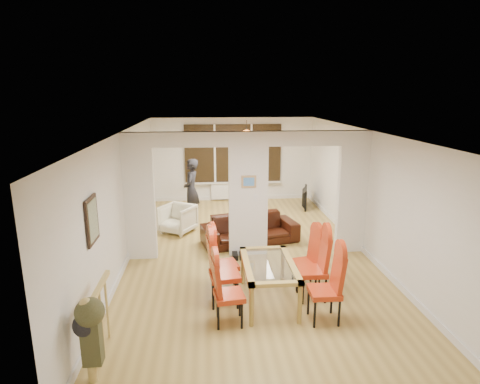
{
  "coord_description": "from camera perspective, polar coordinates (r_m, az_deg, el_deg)",
  "views": [
    {
      "loc": [
        -0.86,
        -7.93,
        3.35
      ],
      "look_at": [
        -0.12,
        0.6,
        1.21
      ],
      "focal_mm": 30.0,
      "sensor_mm": 36.0,
      "label": 1
    }
  ],
  "objects": [
    {
      "name": "floor",
      "position": [
        8.65,
        1.13,
        -8.77
      ],
      "size": [
        5.0,
        9.0,
        0.01
      ],
      "primitive_type": "cube",
      "color": "#AD8F45",
      "rests_on": "ground"
    },
    {
      "name": "room_walls",
      "position": [
        8.24,
        1.17,
        -0.4
      ],
      "size": [
        5.0,
        9.0,
        2.6
      ],
      "primitive_type": null,
      "color": "silver",
      "rests_on": "floor"
    },
    {
      "name": "divider_wall",
      "position": [
        8.24,
        1.17,
        -0.4
      ],
      "size": [
        5.0,
        0.18,
        2.6
      ],
      "primitive_type": "cube",
      "color": "white",
      "rests_on": "floor"
    },
    {
      "name": "bay_window_blinds",
      "position": [
        12.54,
        -0.99,
        5.52
      ],
      "size": [
        3.0,
        0.08,
        1.8
      ],
      "primitive_type": "cube",
      "color": "black",
      "rests_on": "room_walls"
    },
    {
      "name": "radiator",
      "position": [
        12.73,
        -0.96,
        0.14
      ],
      "size": [
        1.4,
        0.08,
        0.5
      ],
      "primitive_type": "cube",
      "color": "white",
      "rests_on": "floor"
    },
    {
      "name": "pendant_light",
      "position": [
        11.36,
        0.92,
        7.93
      ],
      "size": [
        0.36,
        0.36,
        0.36
      ],
      "primitive_type": "sphere",
      "color": "orange",
      "rests_on": "room_walls"
    },
    {
      "name": "stair_newel",
      "position": [
        5.67,
        -19.28,
        -16.42
      ],
      "size": [
        0.4,
        1.2,
        1.1
      ],
      "primitive_type": null,
      "color": "tan",
      "rests_on": "floor"
    },
    {
      "name": "wall_poster",
      "position": [
        6.02,
        -20.3,
        -3.78
      ],
      "size": [
        0.04,
        0.52,
        0.67
      ],
      "primitive_type": "cube",
      "color": "gray",
      "rests_on": "room_walls"
    },
    {
      "name": "pillar_photo",
      "position": [
        8.07,
        1.25,
        1.49
      ],
      "size": [
        0.3,
        0.03,
        0.25
      ],
      "primitive_type": "cube",
      "color": "#4C8CD8",
      "rests_on": "divider_wall"
    },
    {
      "name": "dining_table",
      "position": [
        6.7,
        4.1,
        -12.71
      ],
      "size": [
        0.82,
        1.45,
        0.68
      ],
      "primitive_type": null,
      "color": "#A8893E",
      "rests_on": "floor"
    },
    {
      "name": "dining_chair_la",
      "position": [
        6.05,
        -1.54,
        -13.83
      ],
      "size": [
        0.47,
        0.47,
        1.05
      ],
      "primitive_type": null,
      "rotation": [
        0.0,
        0.0,
        0.13
      ],
      "color": "#B12F12",
      "rests_on": "floor"
    },
    {
      "name": "dining_chair_lb",
      "position": [
        6.54,
        -2.2,
        -11.01
      ],
      "size": [
        0.52,
        0.52,
        1.17
      ],
      "primitive_type": null,
      "rotation": [
        0.0,
        0.0,
        0.12
      ],
      "color": "#B12F12",
      "rests_on": "floor"
    },
    {
      "name": "dining_chair_lc",
      "position": [
        6.98,
        -2.21,
        -9.73
      ],
      "size": [
        0.52,
        0.52,
        1.08
      ],
      "primitive_type": null,
      "rotation": [
        0.0,
        0.0,
        0.22
      ],
      "color": "#B12F12",
      "rests_on": "floor"
    },
    {
      "name": "dining_chair_ra",
      "position": [
        6.22,
        11.93,
        -13.01
      ],
      "size": [
        0.46,
        0.46,
        1.11
      ],
      "primitive_type": null,
      "rotation": [
        0.0,
        0.0,
        -0.02
      ],
      "color": "#B12F12",
      "rests_on": "floor"
    },
    {
      "name": "dining_chair_rb",
      "position": [
        6.8,
        10.23,
        -10.34
      ],
      "size": [
        0.47,
        0.47,
        1.14
      ],
      "primitive_type": null,
      "rotation": [
        0.0,
        0.0,
        -0.04
      ],
      "color": "#B12F12",
      "rests_on": "floor"
    },
    {
      "name": "dining_chair_rc",
      "position": [
        7.19,
        9.21,
        -9.4
      ],
      "size": [
        0.49,
        0.49,
        1.03
      ],
      "primitive_type": null,
      "rotation": [
        0.0,
        0.0,
        0.22
      ],
      "color": "#B12F12",
      "rests_on": "floor"
    },
    {
      "name": "sofa",
      "position": [
        9.18,
        1.43,
        -5.3
      ],
      "size": [
        2.3,
        1.33,
        0.63
      ],
      "primitive_type": "imported",
      "rotation": [
        0.0,
        0.0,
        0.24
      ],
      "color": "black",
      "rests_on": "floor"
    },
    {
      "name": "armchair",
      "position": [
        9.95,
        -8.88,
        -3.77
      ],
      "size": [
        1.02,
        1.02,
        0.68
      ],
      "primitive_type": "imported",
      "rotation": [
        0.0,
        0.0,
        -0.55
      ],
      "color": "beige",
      "rests_on": "floor"
    },
    {
      "name": "person",
      "position": [
        10.7,
        -6.93,
        0.29
      ],
      "size": [
        0.65,
        0.47,
        1.66
      ],
      "primitive_type": "imported",
      "rotation": [
        0.0,
        0.0,
        -1.7
      ],
      "color": "black",
      "rests_on": "floor"
    },
    {
      "name": "television",
      "position": [
        12.14,
        8.82,
        -0.74
      ],
      "size": [
        1.03,
        0.38,
        0.59
      ],
      "primitive_type": "imported",
      "rotation": [
        0.0,
        0.0,
        1.33
      ],
      "color": "black",
      "rests_on": "floor"
    },
    {
      "name": "coffee_table",
      "position": [
        10.74,
        2.78,
        -3.61
      ],
      "size": [
        0.97,
        0.57,
        0.21
      ],
      "primitive_type": null,
      "rotation": [
        0.0,
        0.0,
        -0.13
      ],
      "color": "#312210",
      "rests_on": "floor"
    },
    {
      "name": "bottle",
      "position": [
        10.68,
        3.74,
        -2.41
      ],
      "size": [
        0.06,
        0.06,
        0.26
      ],
      "primitive_type": "cylinder",
      "color": "#143F19",
      "rests_on": "coffee_table"
    },
    {
      "name": "bowl",
      "position": [
        10.76,
        2.76,
        -2.85
      ],
      "size": [
        0.2,
        0.2,
        0.05
      ],
      "primitive_type": "imported",
      "color": "#312210",
      "rests_on": "coffee_table"
    },
    {
      "name": "shoes",
      "position": [
        8.42,
        -0.18,
        -9.04
      ],
      "size": [
        0.26,
        0.28,
        0.11
      ],
      "primitive_type": null,
      "color": "black",
      "rests_on": "floor"
    }
  ]
}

